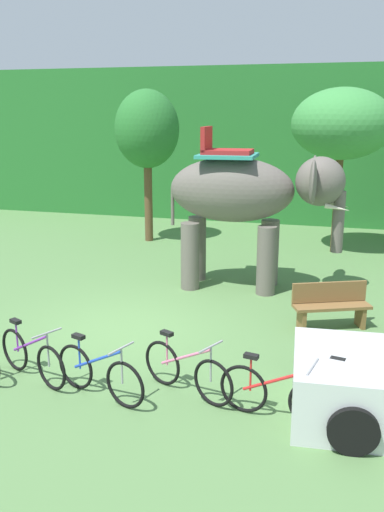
{
  "coord_description": "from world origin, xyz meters",
  "views": [
    {
      "loc": [
        3.91,
        -9.26,
        4.12
      ],
      "look_at": [
        1.1,
        1.0,
        1.3
      ],
      "focal_mm": 38.48,
      "sensor_mm": 36.0,
      "label": 1
    }
  ],
  "objects_px": {
    "elephant": "(246,197)",
    "bike_red": "(277,395)",
    "bike_black": "(365,400)",
    "tree_far_left": "(147,130)",
    "wooden_bench": "(331,304)",
    "tree_center_left": "(342,124)",
    "bike_pink": "(187,371)",
    "bike_purple": "(32,357)",
    "bike_blue": "(99,373)"
  },
  "relations": [
    {
      "from": "bike_blue",
      "to": "bike_pink",
      "type": "relative_size",
      "value": 1.04
    },
    {
      "from": "elephant",
      "to": "bike_purple",
      "type": "bearing_deg",
      "value": -113.34
    },
    {
      "from": "bike_purple",
      "to": "bike_black",
      "type": "relative_size",
      "value": 0.93
    },
    {
      "from": "bike_blue",
      "to": "wooden_bench",
      "type": "height_order",
      "value": "bike_blue"
    },
    {
      "from": "bike_purple",
      "to": "wooden_bench",
      "type": "height_order",
      "value": "bike_purple"
    },
    {
      "from": "tree_far_left",
      "to": "elephant",
      "type": "height_order",
      "value": "tree_far_left"
    },
    {
      "from": "bike_pink",
      "to": "bike_black",
      "type": "height_order",
      "value": "same"
    },
    {
      "from": "bike_red",
      "to": "bike_pink",
      "type": "bearing_deg",
      "value": 165.02
    },
    {
      "from": "bike_black",
      "to": "bike_purple",
      "type": "bearing_deg",
      "value": 179.89
    },
    {
      "from": "bike_red",
      "to": "bike_black",
      "type": "xyz_separation_m",
      "value": [
        1.15,
        0.18,
        0.0
      ]
    },
    {
      "from": "bike_red",
      "to": "wooden_bench",
      "type": "xyz_separation_m",
      "value": [
        0.6,
        3.67,
        0.09
      ]
    },
    {
      "from": "bike_black",
      "to": "tree_far_left",
      "type": "bearing_deg",
      "value": 124.04
    },
    {
      "from": "tree_center_left",
      "to": "wooden_bench",
      "type": "bearing_deg",
      "value": -89.47
    },
    {
      "from": "elephant",
      "to": "bike_red",
      "type": "distance_m",
      "value": 6.19
    },
    {
      "from": "tree_center_left",
      "to": "bike_purple",
      "type": "bearing_deg",
      "value": -114.47
    },
    {
      "from": "bike_pink",
      "to": "bike_red",
      "type": "relative_size",
      "value": 0.93
    },
    {
      "from": "bike_blue",
      "to": "bike_black",
      "type": "distance_m",
      "value": 3.76
    },
    {
      "from": "tree_far_left",
      "to": "bike_pink",
      "type": "xyz_separation_m",
      "value": [
        3.96,
        -9.43,
        -3.15
      ]
    },
    {
      "from": "elephant",
      "to": "bike_black",
      "type": "xyz_separation_m",
      "value": [
        2.63,
        -5.54,
        -1.82
      ]
    },
    {
      "from": "wooden_bench",
      "to": "tree_center_left",
      "type": "bearing_deg",
      "value": 90.53
    },
    {
      "from": "tree_center_left",
      "to": "elephant",
      "type": "xyz_separation_m",
      "value": [
        -2.02,
        -4.16,
        -1.55
      ]
    },
    {
      "from": "tree_center_left",
      "to": "bike_black",
      "type": "height_order",
      "value": "tree_center_left"
    },
    {
      "from": "tree_center_left",
      "to": "wooden_bench",
      "type": "height_order",
      "value": "tree_center_left"
    },
    {
      "from": "bike_red",
      "to": "bike_black",
      "type": "bearing_deg",
      "value": 9.17
    },
    {
      "from": "tree_far_left",
      "to": "tree_center_left",
      "type": "relative_size",
      "value": 1.0
    },
    {
      "from": "tree_far_left",
      "to": "elephant",
      "type": "xyz_separation_m",
      "value": [
        3.87,
        -4.07,
        -1.34
      ]
    },
    {
      "from": "bike_black",
      "to": "bike_blue",
      "type": "bearing_deg",
      "value": -176.3
    },
    {
      "from": "bike_pink",
      "to": "wooden_bench",
      "type": "relative_size",
      "value": 1.02
    },
    {
      "from": "bike_pink",
      "to": "bike_black",
      "type": "bearing_deg",
      "value": -4.21
    },
    {
      "from": "bike_blue",
      "to": "bike_red",
      "type": "relative_size",
      "value": 0.97
    },
    {
      "from": "bike_black",
      "to": "wooden_bench",
      "type": "bearing_deg",
      "value": 98.91
    },
    {
      "from": "elephant",
      "to": "tree_center_left",
      "type": "bearing_deg",
      "value": 64.05
    },
    {
      "from": "tree_center_left",
      "to": "bike_blue",
      "type": "relative_size",
      "value": 2.94
    },
    {
      "from": "tree_far_left",
      "to": "wooden_bench",
      "type": "xyz_separation_m",
      "value": [
        5.95,
        -6.13,
        -3.06
      ]
    },
    {
      "from": "bike_blue",
      "to": "bike_pink",
      "type": "bearing_deg",
      "value": 19.43
    },
    {
      "from": "elephant",
      "to": "bike_black",
      "type": "bearing_deg",
      "value": -64.64
    },
    {
      "from": "elephant",
      "to": "wooden_bench",
      "type": "relative_size",
      "value": 2.7
    },
    {
      "from": "tree_far_left",
      "to": "tree_center_left",
      "type": "bearing_deg",
      "value": 0.81
    },
    {
      "from": "bike_blue",
      "to": "bike_purple",
      "type": "bearing_deg",
      "value": 168.72
    },
    {
      "from": "elephant",
      "to": "bike_red",
      "type": "height_order",
      "value": "elephant"
    },
    {
      "from": "tree_far_left",
      "to": "bike_red",
      "type": "distance_m",
      "value": 11.6
    },
    {
      "from": "bike_purple",
      "to": "bike_red",
      "type": "distance_m",
      "value": 3.87
    },
    {
      "from": "tree_far_left",
      "to": "bike_blue",
      "type": "relative_size",
      "value": 2.94
    },
    {
      "from": "bike_blue",
      "to": "bike_red",
      "type": "xyz_separation_m",
      "value": [
        2.6,
        0.06,
        0.0
      ]
    },
    {
      "from": "bike_pink",
      "to": "bike_black",
      "type": "relative_size",
      "value": 0.93
    },
    {
      "from": "tree_far_left",
      "to": "bike_blue",
      "type": "xyz_separation_m",
      "value": [
        2.74,
        -9.86,
        -3.15
      ]
    },
    {
      "from": "elephant",
      "to": "tree_far_left",
      "type": "bearing_deg",
      "value": 133.52
    },
    {
      "from": "bike_blue",
      "to": "bike_black",
      "type": "relative_size",
      "value": 0.97
    },
    {
      "from": "bike_blue",
      "to": "elephant",
      "type": "bearing_deg",
      "value": 79.0
    },
    {
      "from": "bike_pink",
      "to": "bike_purple",
      "type": "bearing_deg",
      "value": -175.91
    }
  ]
}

